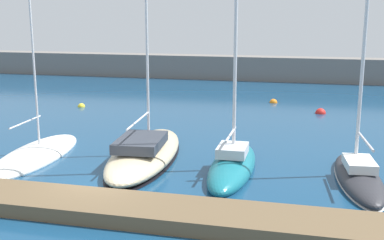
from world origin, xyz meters
TOP-DOWN VIEW (x-y plane):
  - ground_plane at (0.00, 0.00)m, footprint 120.00×120.00m
  - dock_pier at (0.00, -2.19)m, footprint 27.46×2.35m
  - breakwater_seawall at (0.00, 35.15)m, footprint 108.00×2.56m
  - sailboat_white_second at (-5.07, 3.62)m, footprint 2.97×7.90m
  - sailboat_sand_third at (0.37, 4.34)m, footprint 3.74×9.62m
  - sailboat_teal_fourth at (4.78, 3.68)m, footprint 1.93×7.18m
  - sailboat_charcoal_fifth at (10.18, 3.49)m, footprint 2.37×6.88m
  - mooring_buoy_yellow at (-8.92, 16.38)m, footprint 0.56×0.56m
  - mooring_buoy_orange at (5.24, 21.64)m, footprint 0.62×0.62m
  - mooring_buoy_red at (8.84, 18.10)m, footprint 0.75×0.75m

SIDE VIEW (x-z plane):
  - ground_plane at x=0.00m, z-range 0.00..0.00m
  - mooring_buoy_yellow at x=-8.92m, z-range -0.28..0.28m
  - mooring_buoy_orange at x=5.24m, z-range -0.31..0.31m
  - mooring_buoy_red at x=8.84m, z-range -0.37..0.37m
  - sailboat_white_second at x=-5.07m, z-range -5.91..6.11m
  - dock_pier at x=0.00m, z-range 0.00..0.52m
  - sailboat_charcoal_fifth at x=10.18m, z-range -5.02..5.63m
  - sailboat_teal_fourth at x=4.78m, z-range -7.25..8.01m
  - sailboat_sand_third at x=0.37m, z-range -9.35..10.19m
  - breakwater_seawall at x=0.00m, z-range 0.00..2.53m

